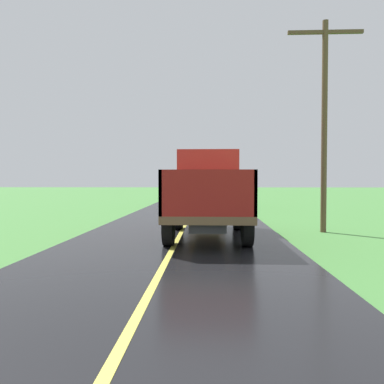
{
  "coord_description": "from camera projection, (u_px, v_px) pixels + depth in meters",
  "views": [
    {
      "loc": [
        0.91,
        -0.59,
        1.82
      ],
      "look_at": [
        0.31,
        13.19,
        1.4
      ],
      "focal_mm": 34.97,
      "sensor_mm": 36.0,
      "label": 1
    }
  ],
  "objects": [
    {
      "name": "banana_truck_near",
      "position": [
        208.0,
        191.0,
        12.38
      ],
      "size": [
        2.38,
        5.82,
        2.8
      ],
      "color": "#2D2D30",
      "rests_on": "road_surface"
    },
    {
      "name": "banana_truck_far",
      "position": [
        207.0,
        185.0,
        26.86
      ],
      "size": [
        2.38,
        5.81,
        2.8
      ],
      "color": "#2D2D30",
      "rests_on": "road_surface"
    },
    {
      "name": "utility_pole_roadside",
      "position": [
        324.0,
        117.0,
        13.07
      ],
      "size": [
        2.59,
        0.2,
        7.39
      ],
      "color": "brown",
      "rests_on": "ground"
    }
  ]
}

